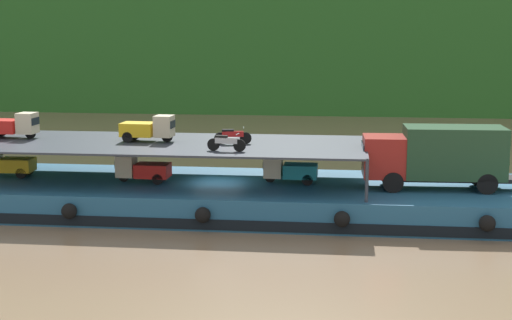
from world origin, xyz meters
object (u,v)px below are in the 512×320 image
object	(u,v)px
covered_lorry	(438,155)
mini_truck_lower_aft	(142,169)
cargo_barge	(218,197)
motorcycle_upper_port	(226,142)
motorcycle_upper_centre	(232,136)
mini_truck_lower_stern	(7,164)
mini_truck_upper_mid	(149,128)
mini_truck_lower_mid	(289,170)
mini_truck_upper_stern	(13,125)

from	to	relation	value
covered_lorry	mini_truck_lower_aft	distance (m)	14.87
cargo_barge	motorcycle_upper_port	xyz separation A→B (m)	(0.77, -2.21, 3.18)
mini_truck_lower_aft	motorcycle_upper_centre	world-z (taller)	motorcycle_upper_centre
mini_truck_lower_stern	motorcycle_upper_centre	world-z (taller)	motorcycle_upper_centre
covered_lorry	motorcycle_upper_port	bearing A→B (deg)	-169.50
motorcycle_upper_port	motorcycle_upper_centre	distance (m)	2.24
covered_lorry	mini_truck_lower_stern	world-z (taller)	covered_lorry
covered_lorry	motorcycle_upper_port	distance (m)	10.38
cargo_barge	mini_truck_upper_mid	size ratio (longest dim) A/B	11.41
mini_truck_lower_stern	covered_lorry	bearing A→B (deg)	-1.45
mini_truck_lower_mid	mini_truck_upper_mid	bearing A→B (deg)	179.75
mini_truck_lower_aft	motorcycle_upper_centre	size ratio (longest dim) A/B	1.46
mini_truck_lower_stern	mini_truck_lower_aft	world-z (taller)	same
mini_truck_upper_stern	motorcycle_upper_port	xyz separation A→B (m)	(11.99, -2.93, -0.26)
covered_lorry	mini_truck_upper_mid	world-z (taller)	mini_truck_upper_mid
mini_truck_upper_mid	motorcycle_upper_centre	size ratio (longest dim) A/B	1.47
mini_truck_lower_mid	mini_truck_upper_mid	world-z (taller)	mini_truck_upper_mid
mini_truck_lower_aft	mini_truck_lower_mid	world-z (taller)	same
mini_truck_lower_mid	motorcycle_upper_centre	size ratio (longest dim) A/B	1.46
mini_truck_lower_mid	motorcycle_upper_port	world-z (taller)	motorcycle_upper_port
cargo_barge	mini_truck_lower_stern	world-z (taller)	mini_truck_lower_stern
cargo_barge	motorcycle_upper_port	bearing A→B (deg)	-70.73
mini_truck_lower_mid	mini_truck_upper_stern	size ratio (longest dim) A/B	0.99
mini_truck_upper_mid	motorcycle_upper_port	xyz separation A→B (m)	(4.46, -2.55, -0.26)
covered_lorry	motorcycle_upper_centre	xyz separation A→B (m)	(-10.21, 0.36, 0.74)
cargo_barge	motorcycle_upper_centre	xyz separation A→B (m)	(0.75, 0.03, 3.18)
mini_truck_lower_aft	motorcycle_upper_port	xyz separation A→B (m)	(4.65, -1.80, 1.74)
mini_truck_lower_mid	mini_truck_lower_aft	bearing A→B (deg)	-174.53
cargo_barge	motorcycle_upper_centre	bearing A→B (deg)	2.21
mini_truck_upper_stern	mini_truck_upper_mid	world-z (taller)	same
mini_truck_upper_mid	cargo_barge	bearing A→B (deg)	-5.23
covered_lorry	mini_truck_lower_stern	distance (m)	22.43
mini_truck_lower_mid	mini_truck_upper_stern	distance (m)	15.00
mini_truck_lower_stern	motorcycle_upper_port	bearing A→B (deg)	-11.36
mini_truck_lower_stern	mini_truck_upper_mid	size ratio (longest dim) A/B	0.99
cargo_barge	mini_truck_upper_stern	size ratio (longest dim) A/B	11.41
mini_truck_lower_stern	motorcycle_upper_centre	bearing A→B (deg)	-0.99
motorcycle_upper_port	motorcycle_upper_centre	size ratio (longest dim) A/B	1.00
mini_truck_upper_stern	motorcycle_upper_centre	xyz separation A→B (m)	(11.96, -0.68, -0.26)
mini_truck_lower_stern	motorcycle_upper_port	size ratio (longest dim) A/B	1.46
covered_lorry	motorcycle_upper_port	xyz separation A→B (m)	(-10.19, -1.89, 0.74)
mini_truck_upper_stern	motorcycle_upper_port	bearing A→B (deg)	-13.72
mini_truck_lower_stern	motorcycle_upper_port	xyz separation A→B (m)	(12.22, -2.45, 1.74)
mini_truck_lower_stern	motorcycle_upper_centre	xyz separation A→B (m)	(12.20, -0.21, 1.74)
mini_truck_lower_aft	mini_truck_upper_stern	bearing A→B (deg)	171.26
mini_truck_lower_stern	mini_truck_lower_mid	world-z (taller)	same
mini_truck_lower_aft	mini_truck_upper_stern	size ratio (longest dim) A/B	0.99
mini_truck_upper_stern	mini_truck_upper_mid	bearing A→B (deg)	-2.85
cargo_barge	mini_truck_lower_mid	world-z (taller)	mini_truck_lower_mid
mini_truck_lower_aft	mini_truck_upper_mid	world-z (taller)	mini_truck_upper_mid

